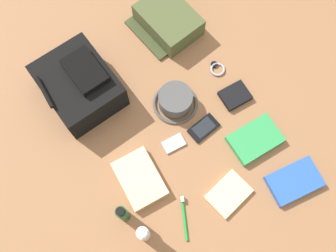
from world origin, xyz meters
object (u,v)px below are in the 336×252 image
media_player (174,143)px  wallet (235,96)px  toothbrush (184,215)px  notepad (229,194)px  bucket_hat (175,101)px  toiletry_pouch (168,21)px  backpack (79,85)px  cell_phone (204,128)px  travel_guidebook (255,139)px  toothpaste_tube (144,234)px  folded_towel (140,179)px  paperback_novel (294,181)px  shampoo_bottle (123,214)px  wristwatch (217,69)px

media_player → wallet: bearing=-82.2°
toothbrush → notepad: 0.18m
bucket_hat → toiletry_pouch: bearing=-26.0°
toothbrush → wallet: bearing=-55.2°
backpack → cell_phone: size_ratio=2.60×
media_player → notepad: notepad is taller
travel_guidebook → toothbrush: bearing=104.7°
toothpaste_tube → travel_guidebook: size_ratio=0.90×
bucket_hat → folded_towel: bearing=125.4°
toothpaste_tube → cell_phone: toothpaste_tube is taller
backpack → travel_guidebook: backpack is taller
cell_phone → folded_towel: 0.32m
bucket_hat → paperback_novel: size_ratio=0.88×
media_player → toothbrush: size_ratio=0.58×
cell_phone → wallet: (0.05, -0.18, 0.01)m
toiletry_pouch → wallet: toiletry_pouch is taller
media_player → folded_towel: 0.19m
toothpaste_tube → media_player: 0.36m
shampoo_bottle → cell_phone: (0.14, -0.42, -0.07)m
paperback_novel → wristwatch: bearing=-1.3°
toiletry_pouch → paperback_novel: size_ratio=1.37×
cell_phone → media_player: cell_phone is taller
shampoo_bottle → folded_towel: 0.15m
cell_phone → toothbrush: toothbrush is taller
wristwatch → toiletry_pouch: bearing=14.5°
bucket_hat → travel_guidebook: size_ratio=0.93×
media_player → toothbrush: (-0.25, 0.11, 0.00)m
bucket_hat → media_player: (-0.14, 0.09, -0.03)m
toothpaste_tube → shampoo_bottle: toothpaste_tube is taller
paperback_novel → wristwatch: 0.54m
toothbrush → media_player: bearing=-23.4°
bucket_hat → notepad: bucket_hat is taller
travel_guidebook → media_player: size_ratio=2.21×
paperback_novel → toiletry_pouch: bearing=4.2°
wallet → folded_towel: bearing=102.4°
backpack → shampoo_bottle: (-0.51, 0.09, 0.01)m
cell_phone → wallet: 0.19m
bucket_hat → folded_towel: 0.33m
media_player → notepad: 0.28m
media_player → folded_towel: size_ratio=0.43×
media_player → wristwatch: size_ratio=1.22×
media_player → toothbrush: 0.27m
backpack → toothbrush: size_ratio=2.18×
toothpaste_tube → toiletry_pouch: bearing=-36.2°
wallet → shampoo_bottle: bearing=108.3°
toiletry_pouch → notepad: bearing=166.5°
travel_guidebook → folded_towel: folded_towel is taller
bucket_hat → shampoo_bottle: (-0.28, 0.38, 0.04)m
bucket_hat → toothbrush: bucket_hat is taller
toiletry_pouch → notepad: toiletry_pouch is taller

